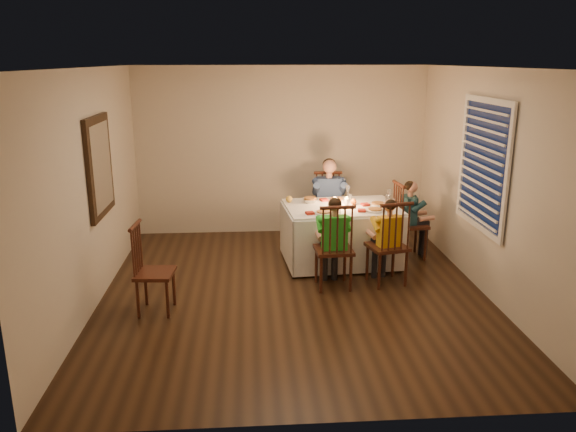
{
  "coord_description": "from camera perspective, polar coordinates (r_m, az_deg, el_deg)",
  "views": [
    {
      "loc": [
        -0.51,
        -6.18,
        2.69
      ],
      "look_at": [
        -0.06,
        0.15,
        0.91
      ],
      "focal_mm": 35.0,
      "sensor_mm": 36.0,
      "label": 1
    }
  ],
  "objects": [
    {
      "name": "adult",
      "position": [
        8.49,
        4.08,
        -2.82
      ],
      "size": [
        0.5,
        0.46,
        1.29
      ],
      "primitive_type": null,
      "rotation": [
        0.0,
        0.0,
        -0.04
      ],
      "color": "navy",
      "rests_on": "ground"
    },
    {
      "name": "setting_green",
      "position": [
        7.15,
        3.65,
        0.33
      ],
      "size": [
        0.28,
        0.28,
        0.02
      ],
      "primitive_type": "cylinder",
      "rotation": [
        0.0,
        0.0,
        0.09
      ],
      "color": "silver",
      "rests_on": "dining_table"
    },
    {
      "name": "serving_bowl",
      "position": [
        7.69,
        2.26,
        1.57
      ],
      "size": [
        0.22,
        0.22,
        0.05
      ],
      "primitive_type": "imported",
      "rotation": [
        0.0,
        0.0,
        -0.04
      ],
      "color": "silver",
      "rests_on": "dining_table"
    },
    {
      "name": "ground",
      "position": [
        6.75,
        0.62,
        -7.78
      ],
      "size": [
        5.0,
        5.0,
        0.0
      ],
      "primitive_type": "plane",
      "color": "black",
      "rests_on": "ground"
    },
    {
      "name": "wall_mirror",
      "position": [
        6.8,
        -18.59,
        4.8
      ],
      "size": [
        0.06,
        0.95,
        1.15
      ],
      "color": "black",
      "rests_on": "wall_left"
    },
    {
      "name": "candle_right",
      "position": [
        7.54,
        5.99,
        1.4
      ],
      "size": [
        0.06,
        0.06,
        0.1
      ],
      "primitive_type": "cylinder",
      "color": "white",
      "rests_on": "dining_table"
    },
    {
      "name": "chair_adult",
      "position": [
        8.49,
        4.08,
        -2.82
      ],
      "size": [
        0.46,
        0.44,
        1.08
      ],
      "primitive_type": null,
      "rotation": [
        0.0,
        0.0,
        -0.04
      ],
      "color": "#34190E",
      "rests_on": "ground"
    },
    {
      "name": "wall_right",
      "position": [
        6.9,
        19.63,
        3.16
      ],
      "size": [
        0.02,
        5.0,
        2.6
      ],
      "primitive_type": "cube",
      "color": "beige",
      "rests_on": "ground"
    },
    {
      "name": "chair_near_left",
      "position": [
        6.94,
        4.57,
        -7.17
      ],
      "size": [
        0.46,
        0.44,
        1.08
      ],
      "primitive_type": null,
      "rotation": [
        0.0,
        0.0,
        3.19
      ],
      "color": "#34190E",
      "rests_on": "ground"
    },
    {
      "name": "wall_back",
      "position": [
        8.8,
        -0.68,
        6.6
      ],
      "size": [
        4.5,
        0.02,
        2.6
      ],
      "primitive_type": "cube",
      "color": "beige",
      "rests_on": "ground"
    },
    {
      "name": "wall_left",
      "position": [
        6.57,
        -19.35,
        2.58
      ],
      "size": [
        0.02,
        5.0,
        2.6
      ],
      "primitive_type": "cube",
      "color": "beige",
      "rests_on": "ground"
    },
    {
      "name": "setting_yellow",
      "position": [
        7.34,
        8.84,
        0.58
      ],
      "size": [
        0.28,
        0.28,
        0.02
      ],
      "primitive_type": "cylinder",
      "rotation": [
        0.0,
        0.0,
        0.09
      ],
      "color": "silver",
      "rests_on": "dining_table"
    },
    {
      "name": "dining_table",
      "position": [
        7.6,
        5.43,
        -0.64
      ],
      "size": [
        1.6,
        1.22,
        0.76
      ],
      "rotation": [
        0.0,
        0.0,
        0.09
      ],
      "color": "white",
      "rests_on": "ground"
    },
    {
      "name": "ceiling",
      "position": [
        6.2,
        0.69,
        14.86
      ],
      "size": [
        5.0,
        5.0,
        0.0
      ],
      "primitive_type": "plane",
      "color": "white",
      "rests_on": "wall_back"
    },
    {
      "name": "chair_near_right",
      "position": [
        7.13,
        9.87,
        -6.7
      ],
      "size": [
        0.53,
        0.51,
        1.08
      ],
      "primitive_type": null,
      "rotation": [
        0.0,
        0.0,
        3.37
      ],
      "color": "#34190E",
      "rests_on": "ground"
    },
    {
      "name": "child_yellow",
      "position": [
        7.13,
        9.87,
        -6.7
      ],
      "size": [
        0.42,
        0.4,
        1.08
      ],
      "primitive_type": null,
      "rotation": [
        0.0,
        0.0,
        3.37
      ],
      "color": "gold",
      "rests_on": "ground"
    },
    {
      "name": "window_blinds",
      "position": [
        6.94,
        19.13,
        4.95
      ],
      "size": [
        0.07,
        1.34,
        1.54
      ],
      "color": "#0D1735",
      "rests_on": "wall_right"
    },
    {
      "name": "setting_teal",
      "position": [
        7.65,
        9.15,
        1.18
      ],
      "size": [
        0.28,
        0.28,
        0.02
      ],
      "primitive_type": "cylinder",
      "rotation": [
        0.0,
        0.0,
        0.09
      ],
      "color": "silver",
      "rests_on": "dining_table"
    },
    {
      "name": "chair_end",
      "position": [
        8.1,
        12.08,
        -4.07
      ],
      "size": [
        0.46,
        0.48,
        1.08
      ],
      "primitive_type": null,
      "rotation": [
        0.0,
        0.0,
        1.66
      ],
      "color": "#34190E",
      "rests_on": "ground"
    },
    {
      "name": "squash",
      "position": [
        7.69,
        0.11,
        1.73
      ],
      "size": [
        0.09,
        0.09,
        0.09
      ],
      "primitive_type": "sphere",
      "color": "gold",
      "rests_on": "dining_table"
    },
    {
      "name": "child_teal",
      "position": [
        8.1,
        12.08,
        -4.07
      ],
      "size": [
        0.37,
        0.39,
        1.09
      ],
      "primitive_type": null,
      "rotation": [
        0.0,
        0.0,
        1.66
      ],
      "color": "#1B3B43",
      "rests_on": "ground"
    },
    {
      "name": "chair_extra",
      "position": [
        6.45,
        -13.11,
        -9.39
      ],
      "size": [
        0.43,
        0.44,
        1.01
      ],
      "primitive_type": null,
      "rotation": [
        0.0,
        0.0,
        1.49
      ],
      "color": "#34190E",
      "rests_on": "ground"
    },
    {
      "name": "child_green",
      "position": [
        6.94,
        4.57,
        -7.17
      ],
      "size": [
        0.41,
        0.38,
        1.13
      ],
      "primitive_type": null,
      "rotation": [
        0.0,
        0.0,
        3.19
      ],
      "color": "green",
      "rests_on": "ground"
    },
    {
      "name": "candle_left",
      "position": [
        7.5,
        4.7,
        1.35
      ],
      "size": [
        0.06,
        0.06,
        0.1
      ],
      "primitive_type": "cylinder",
      "color": "white",
      "rests_on": "dining_table"
    },
    {
      "name": "orange_fruit",
      "position": [
        7.62,
        6.67,
        1.45
      ],
      "size": [
        0.08,
        0.08,
        0.08
      ],
      "primitive_type": "sphere",
      "color": "orange",
      "rests_on": "dining_table"
    },
    {
      "name": "setting_adult",
      "position": [
        7.83,
        4.96,
        1.66
      ],
      "size": [
        0.28,
        0.28,
        0.02
      ],
      "primitive_type": "cylinder",
      "rotation": [
        0.0,
        0.0,
        0.09
      ],
      "color": "silver",
      "rests_on": "dining_table"
    }
  ]
}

